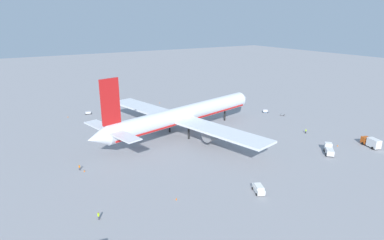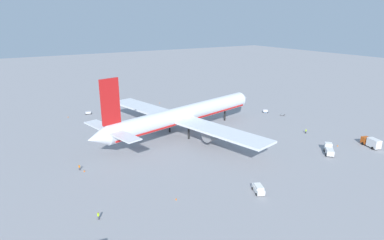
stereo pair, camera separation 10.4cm
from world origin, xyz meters
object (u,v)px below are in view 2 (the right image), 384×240
at_px(service_van, 258,189).
at_px(baggage_cart_0, 265,111).
at_px(traffic_cone_2, 176,199).
at_px(traffic_cone_3, 84,171).
at_px(baggage_cart_1, 283,115).
at_px(ground_worker_2, 79,167).
at_px(service_truck_1, 329,150).
at_px(baggage_cart_2, 88,113).
at_px(airliner, 183,116).
at_px(traffic_cone_0, 68,117).
at_px(traffic_cone_1, 160,103).
at_px(service_truck_0, 371,142).
at_px(traffic_cone_4, 338,145).
at_px(ground_worker_0, 98,216).
at_px(ground_worker_1, 306,131).

relative_size(service_van, baggage_cart_0, 1.81).
height_order(traffic_cone_2, traffic_cone_3, same).
bearing_deg(traffic_cone_3, baggage_cart_1, 7.03).
distance_m(ground_worker_2, traffic_cone_3, 1.88).
bearing_deg(service_truck_1, traffic_cone_3, 158.56).
relative_size(traffic_cone_2, traffic_cone_3, 1.00).
height_order(service_van, baggage_cart_2, service_van).
height_order(airliner, baggage_cart_0, airliner).
distance_m(traffic_cone_0, traffic_cone_3, 55.47).
distance_m(baggage_cart_2, traffic_cone_0, 8.55).
height_order(ground_worker_2, traffic_cone_1, ground_worker_2).
distance_m(service_truck_0, baggage_cart_2, 109.66).
xyz_separation_m(airliner, traffic_cone_2, (-23.19, -37.59, -6.71)).
bearing_deg(traffic_cone_4, baggage_cart_1, 72.04).
distance_m(baggage_cart_1, traffic_cone_1, 58.59).
distance_m(baggage_cart_2, ground_worker_2, 56.36).
bearing_deg(traffic_cone_3, traffic_cone_4, -17.85).
bearing_deg(baggage_cart_0, traffic_cone_3, -168.12).
distance_m(traffic_cone_2, traffic_cone_3, 29.35).
bearing_deg(airliner, traffic_cone_3, -162.26).
distance_m(service_truck_1, baggage_cart_1, 41.66).
relative_size(ground_worker_0, traffic_cone_2, 3.16).
bearing_deg(airliner, ground_worker_2, -164.79).
bearing_deg(ground_worker_2, service_truck_1, -22.33).
bearing_deg(traffic_cone_0, baggage_cart_0, -26.33).
relative_size(service_truck_0, traffic_cone_3, 12.64).
bearing_deg(baggage_cart_0, service_truck_0, -89.05).
height_order(ground_worker_1, traffic_cone_2, ground_worker_1).
bearing_deg(ground_worker_2, baggage_cart_0, 10.73).
bearing_deg(baggage_cart_1, ground_worker_2, -174.06).
xyz_separation_m(service_van, ground_worker_1, (43.32, 22.50, -0.18)).
xyz_separation_m(baggage_cart_2, traffic_cone_1, (34.89, 1.06, -0.39)).
height_order(airliner, ground_worker_0, airliner).
relative_size(baggage_cart_1, ground_worker_1, 1.73).
xyz_separation_m(baggage_cart_0, traffic_cone_2, (-68.27, -42.96, -0.49)).
height_order(baggage_cart_2, ground_worker_1, ground_worker_1).
height_order(service_truck_0, ground_worker_0, service_truck_0).
height_order(service_truck_0, traffic_cone_2, service_truck_0).
distance_m(airliner, baggage_cart_2, 49.44).
height_order(airliner, service_truck_1, airliner).
bearing_deg(service_truck_1, baggage_cart_0, 70.67).
distance_m(service_van, baggage_cart_2, 90.16).
bearing_deg(ground_worker_1, service_van, -152.55).
bearing_deg(traffic_cone_2, airliner, 58.33).
height_order(service_truck_0, traffic_cone_1, service_truck_0).
height_order(service_truck_0, ground_worker_1, service_truck_0).
xyz_separation_m(service_truck_1, baggage_cart_2, (-52.18, 82.05, -0.67)).
xyz_separation_m(service_truck_0, traffic_cone_0, (-76.88, 85.20, -1.40)).
height_order(airliner, baggage_cart_1, airliner).
xyz_separation_m(baggage_cart_1, traffic_cone_3, (-86.29, -10.64, 0.01)).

